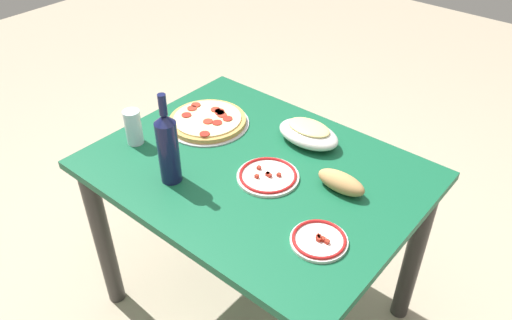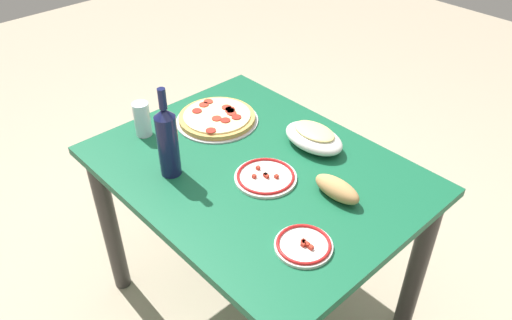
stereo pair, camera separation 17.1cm
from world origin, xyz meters
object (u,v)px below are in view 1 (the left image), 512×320
at_px(water_glass, 133,127).
at_px(side_plate_far, 319,240).
at_px(dining_table, 256,198).
at_px(wine_bottle, 168,147).
at_px(side_plate_near, 268,176).
at_px(baked_pasta_dish, 308,133).
at_px(bread_loaf, 341,182).
at_px(pepperoni_pizza, 208,121).

relative_size(water_glass, side_plate_far, 0.79).
bearing_deg(side_plate_far, dining_table, -23.09).
xyz_separation_m(wine_bottle, side_plate_near, (-0.24, -0.21, -0.12)).
height_order(baked_pasta_dish, bread_loaf, baked_pasta_dish).
relative_size(baked_pasta_dish, side_plate_near, 1.14).
xyz_separation_m(wine_bottle, side_plate_far, (-0.54, -0.08, -0.12)).
distance_m(side_plate_far, bread_loaf, 0.25).
bearing_deg(bread_loaf, side_plate_near, 24.91).
bearing_deg(dining_table, side_plate_near, 163.34).
height_order(pepperoni_pizza, water_glass, water_glass).
relative_size(dining_table, side_plate_far, 6.57).
bearing_deg(side_plate_near, water_glass, 16.41).
bearing_deg(pepperoni_pizza, dining_table, 164.20).
relative_size(wine_bottle, side_plate_far, 1.91).
bearing_deg(bread_loaf, wine_bottle, 34.15).
distance_m(dining_table, wine_bottle, 0.40).
xyz_separation_m(water_glass, side_plate_near, (-0.51, -0.15, -0.06)).
xyz_separation_m(baked_pasta_dish, side_plate_near, (-0.02, 0.26, -0.03)).
xyz_separation_m(pepperoni_pizza, side_plate_near, (-0.39, 0.11, -0.01)).
height_order(wine_bottle, water_glass, wine_bottle).
height_order(water_glass, side_plate_far, water_glass).
height_order(side_plate_near, bread_loaf, bread_loaf).
xyz_separation_m(wine_bottle, water_glass, (0.26, -0.06, -0.07)).
xyz_separation_m(pepperoni_pizza, bread_loaf, (-0.61, 0.01, 0.02)).
bearing_deg(water_glass, side_plate_near, -163.59).
xyz_separation_m(pepperoni_pizza, baked_pasta_dish, (-0.37, -0.15, 0.03)).
height_order(water_glass, side_plate_near, water_glass).
bearing_deg(side_plate_near, wine_bottle, 41.12).
relative_size(baked_pasta_dish, wine_bottle, 0.74).
height_order(dining_table, baked_pasta_dish, baked_pasta_dish).
bearing_deg(water_glass, baked_pasta_dish, -140.01).
relative_size(pepperoni_pizza, side_plate_far, 1.91).
xyz_separation_m(dining_table, bread_loaf, (-0.29, -0.08, 0.17)).
relative_size(dining_table, wine_bottle, 3.43).
height_order(side_plate_near, side_plate_far, same).
bearing_deg(bread_loaf, baked_pasta_dish, -33.23).
height_order(pepperoni_pizza, bread_loaf, bread_loaf).
relative_size(baked_pasta_dish, water_glass, 1.80).
relative_size(pepperoni_pizza, side_plate_near, 1.54).
bearing_deg(baked_pasta_dish, bread_loaf, 146.77).
xyz_separation_m(baked_pasta_dish, wine_bottle, (0.22, 0.47, 0.09)).
xyz_separation_m(dining_table, side_plate_far, (-0.37, 0.16, 0.15)).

